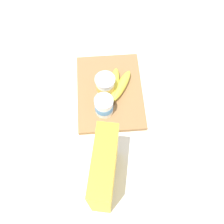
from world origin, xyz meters
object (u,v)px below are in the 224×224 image
object	(u,v)px
cereal_box	(104,171)
yogurt_cup_back	(105,86)
yogurt_cup_front	(104,106)
cutting_board	(110,92)
banana_bunch	(118,85)

from	to	relation	value
cereal_box	yogurt_cup_back	distance (m)	0.34
cereal_box	yogurt_cup_front	xyz separation A→B (m)	(0.25, -0.01, -0.07)
yogurt_cup_front	yogurt_cup_back	size ratio (longest dim) A/B	0.88
cutting_board	banana_bunch	xyz separation A→B (m)	(0.01, -0.03, 0.03)
yogurt_cup_back	banana_bunch	size ratio (longest dim) A/B	0.57
yogurt_cup_front	yogurt_cup_back	bearing A→B (deg)	-6.83
yogurt_cup_front	yogurt_cup_back	xyz separation A→B (m)	(0.08, -0.01, 0.01)
cereal_box	yogurt_cup_back	world-z (taller)	cereal_box
cutting_board	yogurt_cup_front	bearing A→B (deg)	163.01
yogurt_cup_front	banana_bunch	distance (m)	0.12
cereal_box	banana_bunch	bearing A→B (deg)	179.27
cutting_board	yogurt_cup_back	xyz separation A→B (m)	(-0.01, 0.02, 0.06)
cutting_board	banana_bunch	bearing A→B (deg)	-73.00
banana_bunch	cereal_box	bearing A→B (deg)	168.41
yogurt_cup_back	banana_bunch	xyz separation A→B (m)	(0.02, -0.05, -0.03)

